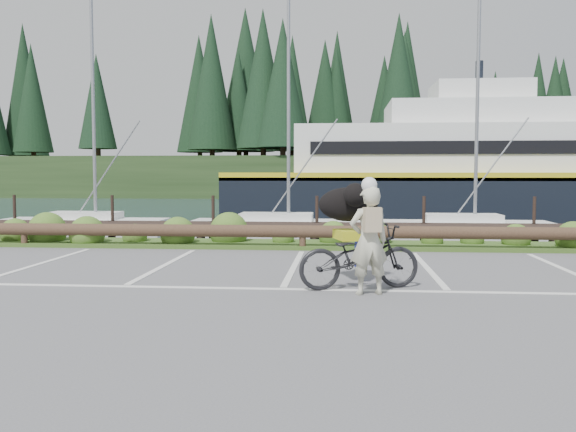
% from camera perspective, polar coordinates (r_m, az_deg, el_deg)
% --- Properties ---
extents(ground, '(72.00, 72.00, 0.00)m').
position_cam_1_polar(ground, '(10.17, -0.29, -6.45)').
color(ground, '#565558').
extents(harbor_backdrop, '(170.00, 160.00, 30.00)m').
position_cam_1_polar(harbor_backdrop, '(88.39, 4.70, 2.79)').
color(harbor_backdrop, '#182B3A').
rests_on(harbor_backdrop, ground).
extents(vegetation_strip, '(34.00, 1.60, 0.10)m').
position_cam_1_polar(vegetation_strip, '(15.39, 1.54, -2.69)').
color(vegetation_strip, '#3D5B21').
rests_on(vegetation_strip, ground).
extents(log_rail, '(32.00, 0.30, 0.60)m').
position_cam_1_polar(log_rail, '(14.70, 1.37, -3.21)').
color(log_rail, '#443021').
rests_on(log_rail, ground).
extents(bicycle, '(2.08, 1.21, 1.04)m').
position_cam_1_polar(bicycle, '(9.79, 6.69, -3.81)').
color(bicycle, black).
rests_on(bicycle, ground).
extents(cyclist, '(0.69, 0.55, 1.65)m').
position_cam_1_polar(cyclist, '(9.32, 7.57, -2.30)').
color(cyclist, beige).
rests_on(cyclist, ground).
extents(dog, '(0.75, 1.09, 0.58)m').
position_cam_1_polar(dog, '(10.32, 5.65, 1.09)').
color(dog, black).
rests_on(dog, bicycle).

